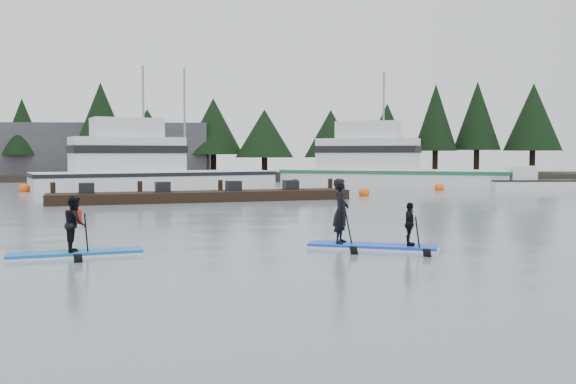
{
  "coord_description": "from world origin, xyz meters",
  "views": [
    {
      "loc": [
        -1.22,
        -14.76,
        2.36
      ],
      "look_at": [
        0.0,
        6.0,
        1.1
      ],
      "focal_mm": 40.0,
      "sensor_mm": 36.0,
      "label": 1
    }
  ],
  "objects": [
    {
      "name": "fishing_boat_large",
      "position": [
        -7.97,
        28.17,
        0.67
      ],
      "size": [
        16.04,
        10.24,
        9.04
      ],
      "rotation": [
        0.0,
        0.0,
        0.41
      ],
      "color": "white",
      "rests_on": "ground"
    },
    {
      "name": "far_shore",
      "position": [
        0.0,
        42.0,
        0.3
      ],
      "size": [
        70.0,
        8.0,
        0.6
      ],
      "primitive_type": "cube",
      "color": "#2D281E",
      "rests_on": "ground"
    },
    {
      "name": "buoy_c",
      "position": [
        10.78,
        25.3,
        0.0
      ],
      "size": [
        0.61,
        0.61,
        0.61
      ],
      "primitive_type": "sphere",
      "color": "#FF5A0C",
      "rests_on": "ground"
    },
    {
      "name": "treeline",
      "position": [
        0.0,
        42.0,
        0.0
      ],
      "size": [
        60.0,
        4.0,
        8.0
      ],
      "primitive_type": null,
      "color": "black",
      "rests_on": "ground"
    },
    {
      "name": "buoy_b",
      "position": [
        -2.15,
        20.51,
        0.0
      ],
      "size": [
        0.59,
        0.59,
        0.59
      ],
      "primitive_type": "sphere",
      "color": "#FF5A0C",
      "rests_on": "ground"
    },
    {
      "name": "paddleboard_duo",
      "position": [
        1.63,
        0.9,
        0.58
      ],
      "size": [
        3.22,
        1.85,
        2.27
      ],
      "rotation": [
        0.0,
        0.0,
        -0.34
      ],
      "color": "blue",
      "rests_on": "ground"
    },
    {
      "name": "skiff",
      "position": [
        16.93,
        25.21,
        0.33
      ],
      "size": [
        5.64,
        1.72,
        0.66
      ],
      "primitive_type": "cube",
      "rotation": [
        0.0,
        0.0,
        0.0
      ],
      "color": "white",
      "rests_on": "ground"
    },
    {
      "name": "buoy_d",
      "position": [
        5.06,
        20.34,
        0.0
      ],
      "size": [
        0.61,
        0.61,
        0.61
      ],
      "primitive_type": "sphere",
      "color": "#FF5A0C",
      "rests_on": "ground"
    },
    {
      "name": "ground",
      "position": [
        0.0,
        0.0,
        0.0
      ],
      "size": [
        160.0,
        160.0,
        0.0
      ],
      "primitive_type": "plane",
      "color": "slate",
      "rests_on": "ground"
    },
    {
      "name": "waterfront_building",
      "position": [
        -14.0,
        44.0,
        2.5
      ],
      "size": [
        18.0,
        6.0,
        5.0
      ],
      "primitive_type": "cube",
      "color": "#4C4C51",
      "rests_on": "ground"
    },
    {
      "name": "floating_dock",
      "position": [
        -3.51,
        16.86,
        0.24
      ],
      "size": [
        14.71,
        5.6,
        0.49
      ],
      "primitive_type": "cube",
      "rotation": [
        0.0,
        0.0,
        0.26
      ],
      "color": "black",
      "rests_on": "ground"
    },
    {
      "name": "fishing_boat_medium",
      "position": [
        8.43,
        29.86,
        0.65
      ],
      "size": [
        15.88,
        9.98,
        9.03
      ],
      "rotation": [
        0.0,
        0.0,
        -0.4
      ],
      "color": "white",
      "rests_on": "ground"
    },
    {
      "name": "buoy_a",
      "position": [
        -15.2,
        25.65,
        0.0
      ],
      "size": [
        0.64,
        0.64,
        0.64
      ],
      "primitive_type": "sphere",
      "color": "#FF5A0C",
      "rests_on": "ground"
    },
    {
      "name": "paddleboard_solo",
      "position": [
        -5.24,
        0.12,
        0.49
      ],
      "size": [
        3.07,
        1.54,
        1.85
      ],
      "rotation": [
        0.0,
        0.0,
        0.29
      ],
      "color": "#1261AF",
      "rests_on": "ground"
    }
  ]
}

